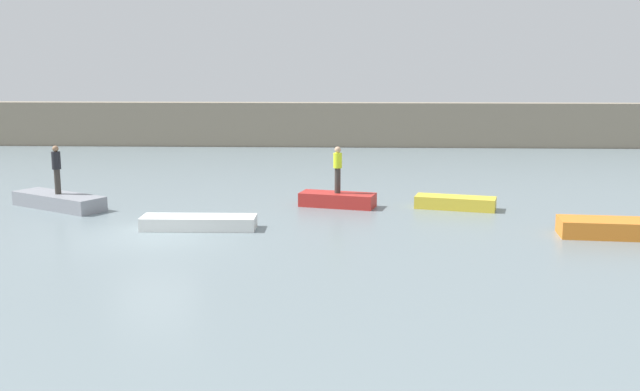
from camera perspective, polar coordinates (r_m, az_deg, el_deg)
ground_plane at (r=23.47m, az=-12.75°, el=-3.08°), size 120.00×120.00×0.00m
embankment_wall at (r=47.28m, az=-5.10°, el=5.51°), size 80.00×1.20×2.78m
rowboat_grey at (r=28.84m, az=-19.57°, el=-0.40°), size 3.97×3.01×0.53m
rowboat_white at (r=24.11m, az=-9.36°, el=-2.08°), size 3.70×1.08×0.43m
rowboat_red at (r=27.46m, az=1.36°, el=-0.33°), size 2.95×1.67×0.51m
rowboat_yellow at (r=27.49m, az=10.43°, el=-0.55°), size 3.04×1.65×0.46m
rowboat_orange at (r=24.47m, az=21.71°, el=-2.37°), size 3.32×1.59×0.54m
person_hiviz_shirt at (r=27.26m, az=1.38°, el=2.21°), size 0.32×0.32×1.74m
person_dark_shirt at (r=28.65m, az=-19.72°, el=2.08°), size 0.32×0.32×1.79m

